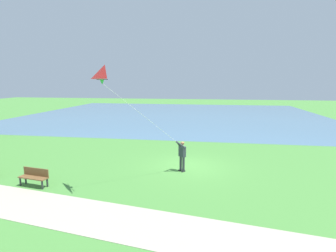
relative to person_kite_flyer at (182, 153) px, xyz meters
The scene contains 6 objects.
ground_plane 1.37m from the person_kite_flyer, 16.82° to the right, with size 120.00×120.00×0.00m, color #4C8E3D.
lake_water 25.82m from the person_kite_flyer, ahead, with size 36.00×44.00×0.01m, color teal.
walkway_path 6.09m from the person_kite_flyer, 163.10° to the left, with size 2.40×32.00×0.02m, color #B7AD99.
person_kite_flyer is the anchor object (origin of this frame).
flying_kite 6.20m from the person_kite_flyer, 137.65° to the left, with size 3.61×3.36×4.02m.
park_bench_near_walkway 7.64m from the person_kite_flyer, 114.98° to the left, with size 0.67×1.55×0.88m.
Camera 1 is at (-14.97, -1.17, 5.07)m, focal length 27.73 mm.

